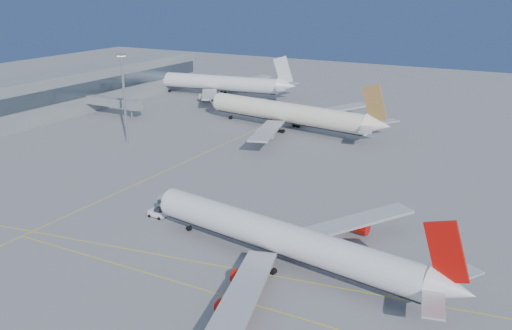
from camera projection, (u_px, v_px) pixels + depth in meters
name	position (u px, v px, depth m)	size (l,w,h in m)	color
ground	(240.00, 252.00, 102.25)	(500.00, 500.00, 0.00)	slate
terminal	(95.00, 85.00, 223.34)	(18.40, 110.00, 15.00)	gray
jet_bridge	(116.00, 103.00, 203.25)	(23.60, 3.60, 6.90)	gray
taxiway_lines	(192.00, 224.00, 114.25)	(118.86, 140.00, 0.02)	yellow
airliner_virgin	(286.00, 240.00, 96.19)	(63.62, 56.56, 15.74)	white
airliner_etihad	(290.00, 113.00, 184.68)	(70.72, 64.68, 18.49)	white
airliner_third	(219.00, 83.00, 240.20)	(68.25, 62.50, 18.31)	white
pushback_tug	(158.00, 213.00, 117.23)	(3.81, 2.45, 2.09)	white
light_mast	(124.00, 91.00, 166.20)	(2.31, 2.31, 26.71)	gray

